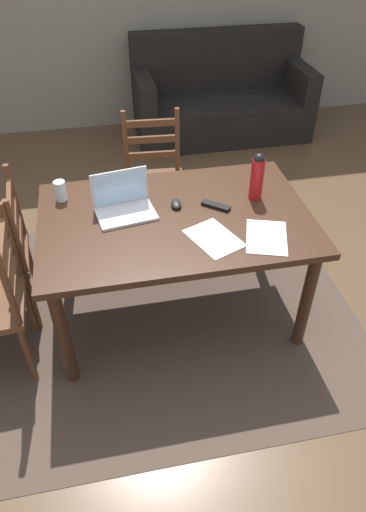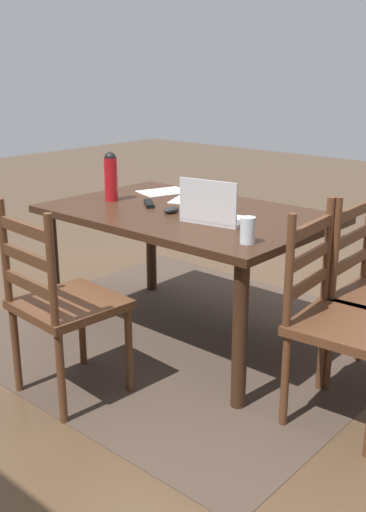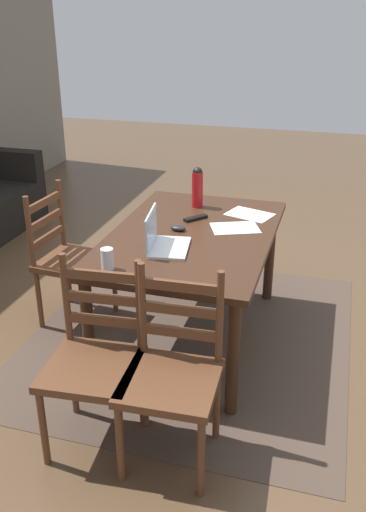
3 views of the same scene
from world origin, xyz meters
name	(u,v)px [view 2 (image 2 of 3)]	position (x,y,z in m)	size (l,w,h in m)	color
ground_plane	(186,335)	(0.00, 0.00, 0.00)	(14.00, 14.00, 0.00)	brown
area_rug	(186,335)	(0.00, 0.00, 0.00)	(2.26, 2.07, 0.01)	#47382D
dining_table	(186,227)	(0.00, 0.00, 0.66)	(1.52, 0.99, 0.75)	#382114
chair_left_far	(340,321)	(-1.05, 0.20, 0.46)	(0.48, 0.48, 0.95)	#56331E
chair_far_head	(62,304)	(0.00, 0.86, 0.46)	(0.47, 0.47, 0.95)	#56331E
laptop	(213,211)	(-0.28, 0.11, 0.81)	(0.35, 0.27, 0.23)	silver
water_bottle	(111,176)	(0.50, 0.10, 0.90)	(0.08, 0.08, 0.28)	#A81419
drinking_glass	(248,230)	(-0.62, 0.30, 0.81)	(0.07, 0.07, 0.12)	silver
computer_mouse	(171,210)	(0.02, 0.10, 0.77)	(0.06, 0.10, 0.03)	black
tv_remote	(149,204)	(0.24, 0.04, 0.76)	(0.04, 0.17, 0.02)	black
paper_stack_left	(164,192)	(0.44, -0.29, 0.75)	(0.21, 0.30, 0.00)	white
paper_stack_right	(192,199)	(0.16, -0.24, 0.75)	(0.21, 0.30, 0.00)	white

